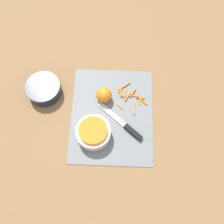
# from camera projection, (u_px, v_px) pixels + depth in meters

# --- Properties ---
(ground_plane) EXTENTS (4.00, 4.00, 0.00)m
(ground_plane) POSITION_uv_depth(u_px,v_px,m) (112.00, 115.00, 1.15)
(ground_plane) COLOR olive
(cutting_board) EXTENTS (0.45, 0.36, 0.01)m
(cutting_board) POSITION_uv_depth(u_px,v_px,m) (112.00, 115.00, 1.15)
(cutting_board) COLOR slate
(cutting_board) RESTS_ON ground_plane
(bowl_speckled) EXTENTS (0.14, 0.14, 0.07)m
(bowl_speckled) POSITION_uv_depth(u_px,v_px,m) (93.00, 132.00, 1.08)
(bowl_speckled) COLOR silver
(bowl_speckled) RESTS_ON cutting_board
(bowl_dark) EXTENTS (0.15, 0.15, 0.06)m
(bowl_dark) POSITION_uv_depth(u_px,v_px,m) (44.00, 89.00, 1.17)
(bowl_dark) COLOR #1E2833
(bowl_dark) RESTS_ON ground_plane
(knife) EXTENTS (0.18, 0.20, 0.02)m
(knife) POSITION_uv_depth(u_px,v_px,m) (127.00, 127.00, 1.12)
(knife) COLOR black
(knife) RESTS_ON cutting_board
(orange_left) EXTENTS (0.07, 0.07, 0.07)m
(orange_left) POSITION_uv_depth(u_px,v_px,m) (104.00, 95.00, 1.15)
(orange_left) COLOR orange
(orange_left) RESTS_ON cutting_board
(peel_pile) EXTENTS (0.16, 0.14, 0.01)m
(peel_pile) POSITION_uv_depth(u_px,v_px,m) (131.00, 97.00, 1.18)
(peel_pile) COLOR orange
(peel_pile) RESTS_ON cutting_board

